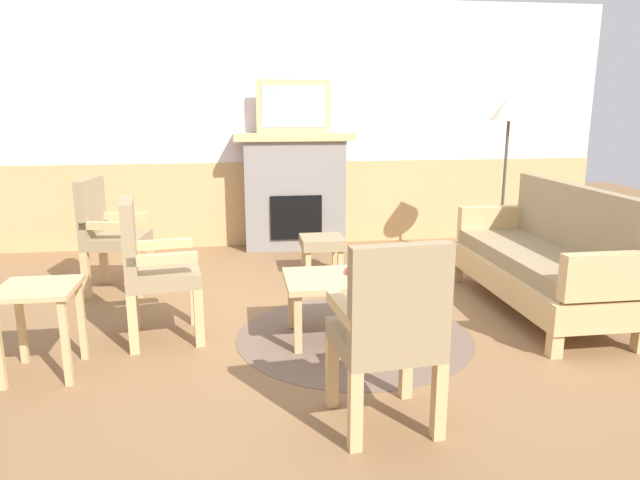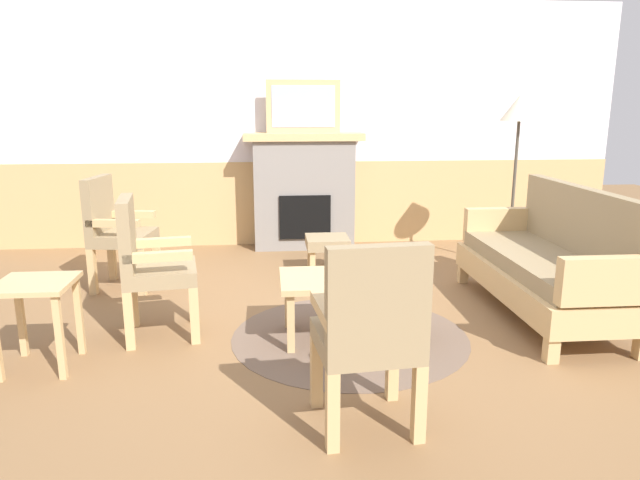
{
  "view_description": "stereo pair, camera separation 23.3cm",
  "coord_description": "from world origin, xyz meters",
  "px_view_note": "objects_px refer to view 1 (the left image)",
  "views": [
    {
      "loc": [
        -0.63,
        -3.99,
        1.58
      ],
      "look_at": [
        0.0,
        0.35,
        0.55
      ],
      "focal_mm": 32.41,
      "sensor_mm": 36.0,
      "label": 1
    },
    {
      "loc": [
        -0.4,
        -4.02,
        1.58
      ],
      "look_at": [
        0.0,
        0.35,
        0.55
      ],
      "focal_mm": 32.41,
      "sensor_mm": 36.0,
      "label": 2
    }
  ],
  "objects_px": {
    "couch": "(543,261)",
    "side_table": "(39,305)",
    "fireplace": "(294,190)",
    "coffee_table": "(355,283)",
    "armchair_front_left": "(390,328)",
    "framed_picture": "(293,106)",
    "armchair_by_window_left": "(108,230)",
    "floor_lamp_by_couch": "(509,118)",
    "book_on_table": "(358,270)",
    "armchair_near_fireplace": "(151,264)",
    "footstool": "(322,245)"
  },
  "relations": [
    {
      "from": "couch",
      "to": "side_table",
      "type": "bearing_deg",
      "value": -170.02
    },
    {
      "from": "fireplace",
      "to": "coffee_table",
      "type": "xyz_separation_m",
      "value": [
        0.15,
        -2.63,
        -0.27
      ]
    },
    {
      "from": "armchair_front_left",
      "to": "coffee_table",
      "type": "bearing_deg",
      "value": 86.3
    },
    {
      "from": "fireplace",
      "to": "framed_picture",
      "type": "distance_m",
      "value": 0.91
    },
    {
      "from": "side_table",
      "to": "fireplace",
      "type": "bearing_deg",
      "value": 58.32
    },
    {
      "from": "armchair_by_window_left",
      "to": "floor_lamp_by_couch",
      "type": "height_order",
      "value": "floor_lamp_by_couch"
    },
    {
      "from": "framed_picture",
      "to": "book_on_table",
      "type": "relative_size",
      "value": 4.82
    },
    {
      "from": "side_table",
      "to": "floor_lamp_by_couch",
      "type": "bearing_deg",
      "value": 27.19
    },
    {
      "from": "floor_lamp_by_couch",
      "to": "armchair_front_left",
      "type": "bearing_deg",
      "value": -123.98
    },
    {
      "from": "framed_picture",
      "to": "armchair_near_fireplace",
      "type": "bearing_deg",
      "value": -116.21
    },
    {
      "from": "footstool",
      "to": "armchair_by_window_left",
      "type": "xyz_separation_m",
      "value": [
        -1.88,
        -0.24,
        0.25
      ]
    },
    {
      "from": "framed_picture",
      "to": "floor_lamp_by_couch",
      "type": "relative_size",
      "value": 0.48
    },
    {
      "from": "coffee_table",
      "to": "armchair_near_fireplace",
      "type": "xyz_separation_m",
      "value": [
        -1.37,
        0.15,
        0.15
      ]
    },
    {
      "from": "couch",
      "to": "armchair_near_fireplace",
      "type": "relative_size",
      "value": 1.84
    },
    {
      "from": "coffee_table",
      "to": "footstool",
      "type": "bearing_deg",
      "value": 89.97
    },
    {
      "from": "armchair_front_left",
      "to": "side_table",
      "type": "distance_m",
      "value": 2.08
    },
    {
      "from": "footstool",
      "to": "side_table",
      "type": "distance_m",
      "value": 2.69
    },
    {
      "from": "footstool",
      "to": "floor_lamp_by_couch",
      "type": "distance_m",
      "value": 2.18
    },
    {
      "from": "framed_picture",
      "to": "couch",
      "type": "relative_size",
      "value": 0.44
    },
    {
      "from": "book_on_table",
      "to": "footstool",
      "type": "height_order",
      "value": "book_on_table"
    },
    {
      "from": "framed_picture",
      "to": "armchair_front_left",
      "type": "xyz_separation_m",
      "value": [
        0.08,
        -3.81,
        -1.02
      ]
    },
    {
      "from": "book_on_table",
      "to": "armchair_by_window_left",
      "type": "bearing_deg",
      "value": 147.44
    },
    {
      "from": "coffee_table",
      "to": "armchair_near_fireplace",
      "type": "height_order",
      "value": "armchair_near_fireplace"
    },
    {
      "from": "armchair_near_fireplace",
      "to": "armchair_by_window_left",
      "type": "relative_size",
      "value": 1.0
    },
    {
      "from": "framed_picture",
      "to": "armchair_by_window_left",
      "type": "xyz_separation_m",
      "value": [
        -1.73,
        -1.32,
        -1.02
      ]
    },
    {
      "from": "couch",
      "to": "armchair_by_window_left",
      "type": "height_order",
      "value": "same"
    },
    {
      "from": "book_on_table",
      "to": "footstool",
      "type": "xyz_separation_m",
      "value": [
        -0.04,
        1.47,
        -0.17
      ]
    },
    {
      "from": "book_on_table",
      "to": "side_table",
      "type": "relative_size",
      "value": 0.3
    },
    {
      "from": "book_on_table",
      "to": "armchair_by_window_left",
      "type": "relative_size",
      "value": 0.17
    },
    {
      "from": "fireplace",
      "to": "framed_picture",
      "type": "bearing_deg",
      "value": 90.0
    },
    {
      "from": "floor_lamp_by_couch",
      "to": "framed_picture",
      "type": "bearing_deg",
      "value": 153.9
    },
    {
      "from": "coffee_table",
      "to": "floor_lamp_by_couch",
      "type": "height_order",
      "value": "floor_lamp_by_couch"
    },
    {
      "from": "footstool",
      "to": "side_table",
      "type": "bearing_deg",
      "value": -136.71
    },
    {
      "from": "fireplace",
      "to": "footstool",
      "type": "bearing_deg",
      "value": -81.92
    },
    {
      "from": "book_on_table",
      "to": "couch",
      "type": "bearing_deg",
      "value": 9.08
    },
    {
      "from": "coffee_table",
      "to": "floor_lamp_by_couch",
      "type": "distance_m",
      "value": 2.69
    },
    {
      "from": "book_on_table",
      "to": "floor_lamp_by_couch",
      "type": "height_order",
      "value": "floor_lamp_by_couch"
    },
    {
      "from": "floor_lamp_by_couch",
      "to": "fireplace",
      "type": "bearing_deg",
      "value": 153.91
    },
    {
      "from": "fireplace",
      "to": "couch",
      "type": "relative_size",
      "value": 0.72
    },
    {
      "from": "framed_picture",
      "to": "book_on_table",
      "type": "distance_m",
      "value": 2.78
    },
    {
      "from": "framed_picture",
      "to": "armchair_near_fireplace",
      "type": "relative_size",
      "value": 0.82
    },
    {
      "from": "coffee_table",
      "to": "book_on_table",
      "type": "distance_m",
      "value": 0.11
    },
    {
      "from": "couch",
      "to": "armchair_near_fireplace",
      "type": "height_order",
      "value": "same"
    },
    {
      "from": "armchair_by_window_left",
      "to": "floor_lamp_by_couch",
      "type": "relative_size",
      "value": 0.58
    },
    {
      "from": "armchair_near_fireplace",
      "to": "armchair_by_window_left",
      "type": "height_order",
      "value": "same"
    },
    {
      "from": "book_on_table",
      "to": "armchair_near_fireplace",
      "type": "distance_m",
      "value": 1.41
    },
    {
      "from": "armchair_near_fireplace",
      "to": "armchair_by_window_left",
      "type": "xyz_separation_m",
      "value": [
        -0.51,
        1.15,
        0.0
      ]
    },
    {
      "from": "armchair_near_fireplace",
      "to": "framed_picture",
      "type": "bearing_deg",
      "value": 63.79
    },
    {
      "from": "fireplace",
      "to": "couch",
      "type": "bearing_deg",
      "value": -53.51
    },
    {
      "from": "fireplace",
      "to": "armchair_front_left",
      "type": "height_order",
      "value": "fireplace"
    }
  ]
}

